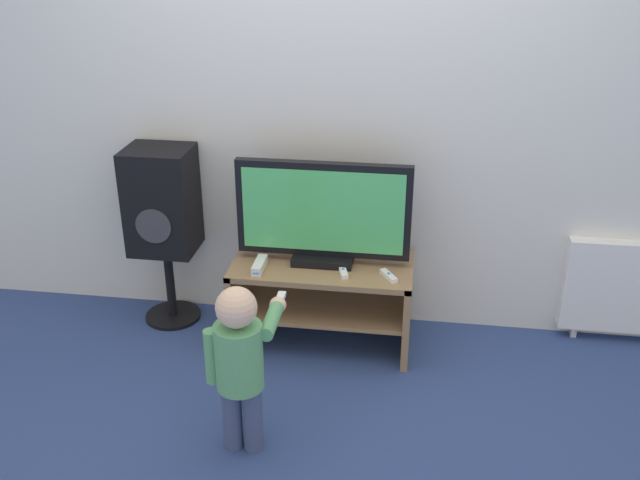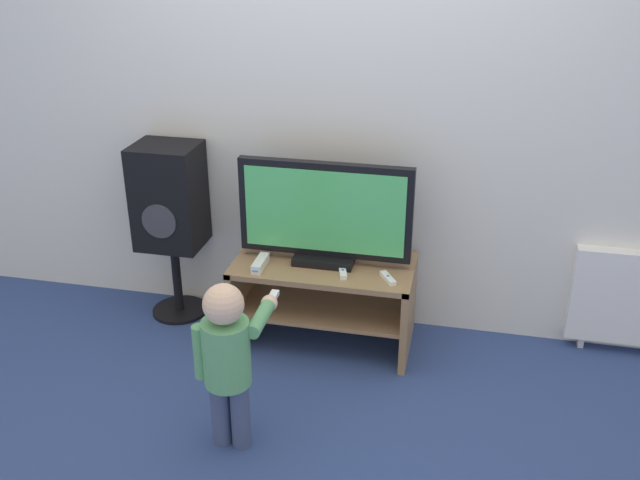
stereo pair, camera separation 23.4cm
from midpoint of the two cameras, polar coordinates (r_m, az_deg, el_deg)
The scene contains 10 objects.
ground_plane at distance 3.73m, azimuth -2.15°, elevation -9.97°, with size 16.00×16.00×0.00m, color navy.
wall_back at distance 3.70m, azimuth -0.91°, elevation 11.91°, with size 10.00×0.06×2.60m.
tv_stand at distance 3.76m, azimuth -1.58°, elevation -4.10°, with size 0.93×0.47×0.47m.
television at distance 3.59m, azimuth -1.60°, elevation 2.04°, with size 0.89×0.20×0.54m.
game_console at distance 3.64m, azimuth -6.70°, elevation -2.05°, with size 0.05×0.18×0.04m.
remote_primary at distance 3.54m, azimuth 3.63°, elevation -2.90°, with size 0.10×0.13×0.03m.
remote_secondary at distance 3.58m, azimuth -0.02°, elevation -2.56°, with size 0.07×0.13×0.03m.
child at distance 3.00m, azimuth -8.66°, elevation -9.23°, with size 0.30×0.45×0.78m.
speaker_tower at distance 3.93m, azimuth -14.18°, elevation 2.66°, with size 0.35×0.31×1.01m.
radiator at distance 4.05m, azimuth 21.63°, elevation -3.59°, with size 0.62×0.08×0.58m.
Camera 1 is at (0.46, -3.03, 2.13)m, focal length 40.00 mm.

